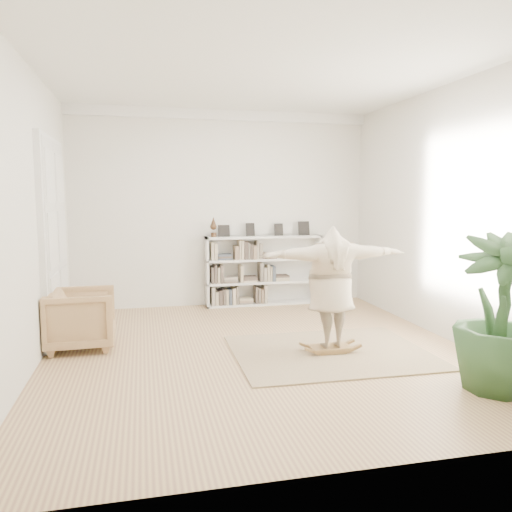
{
  "coord_description": "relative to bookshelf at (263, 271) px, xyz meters",
  "views": [
    {
      "loc": [
        -1.47,
        -6.24,
        2.02
      ],
      "look_at": [
        0.05,
        0.4,
        1.22
      ],
      "focal_mm": 35.0,
      "sensor_mm": 36.0,
      "label": 1
    }
  ],
  "objects": [
    {
      "name": "room_shell",
      "position": [
        -0.74,
        0.12,
        2.87
      ],
      "size": [
        6.0,
        6.0,
        6.0
      ],
      "color": "silver",
      "rests_on": "floor"
    },
    {
      "name": "rug",
      "position": [
        0.14,
        -3.11,
        -0.63
      ],
      "size": [
        2.52,
        2.03,
        0.02
      ],
      "primitive_type": "cube",
      "rotation": [
        0.0,
        0.0,
        -0.01
      ],
      "color": "tan",
      "rests_on": "floor"
    },
    {
      "name": "person",
      "position": [
        0.14,
        -3.11,
        0.28
      ],
      "size": [
        1.93,
        0.55,
        1.57
      ],
      "primitive_type": "imported",
      "rotation": [
        0.0,
        0.0,
        3.13
      ],
      "color": "#C9B596",
      "rests_on": "rocker_board"
    },
    {
      "name": "rocker_board",
      "position": [
        0.14,
        -3.11,
        -0.57
      ],
      "size": [
        0.53,
        0.32,
        0.11
      ],
      "rotation": [
        0.0,
        0.0,
        -0.01
      ],
      "color": "olive",
      "rests_on": "rug"
    },
    {
      "name": "doors",
      "position": [
        -3.45,
        -1.52,
        0.76
      ],
      "size": [
        0.09,
        1.78,
        2.92
      ],
      "color": "white",
      "rests_on": "floor"
    },
    {
      "name": "bookshelf",
      "position": [
        0.0,
        0.0,
        0.0
      ],
      "size": [
        2.2,
        0.35,
        1.64
      ],
      "color": "silver",
      "rests_on": "floor"
    },
    {
      "name": "armchair",
      "position": [
        -3.04,
        -2.15,
        -0.23
      ],
      "size": [
        0.91,
        0.88,
        0.8
      ],
      "primitive_type": "imported",
      "rotation": [
        0.0,
        0.0,
        1.6
      ],
      "color": "tan",
      "rests_on": "floor"
    },
    {
      "name": "floor",
      "position": [
        -0.74,
        -2.82,
        -0.64
      ],
      "size": [
        6.0,
        6.0,
        0.0
      ],
      "primitive_type": "plane",
      "color": "#9D7151",
      "rests_on": "ground"
    },
    {
      "name": "houseplant",
      "position": [
        1.38,
        -4.69,
        0.19
      ],
      "size": [
        1.14,
        1.14,
        1.66
      ],
      "primitive_type": "imported",
      "rotation": [
        0.0,
        0.0,
        -0.26
      ],
      "color": "#2C4F27",
      "rests_on": "floor"
    }
  ]
}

